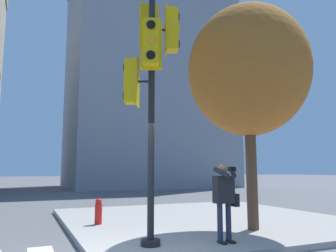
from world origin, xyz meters
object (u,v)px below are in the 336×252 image
Objects in this scene: traffic_signal_pole at (151,66)px; street_tree at (248,71)px; person_photographer at (225,195)px; fire_hydrant at (98,211)px.

street_tree is (2.89, 0.57, 0.41)m from traffic_signal_pole.
person_photographer is 3.49m from street_tree.
fire_hydrant is at bearing 97.68° from traffic_signal_pole.
traffic_signal_pole is 0.94× the size of street_tree.
fire_hydrant is (-1.86, 3.23, -0.59)m from person_photographer.
person_photographer is 3.77m from fire_hydrant.
street_tree is 5.40m from fire_hydrant.
person_photographer is (1.47, -0.37, -2.63)m from traffic_signal_pole.
fire_hydrant is (-3.28, 2.28, -3.63)m from street_tree.
street_tree reaches higher than traffic_signal_pole.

